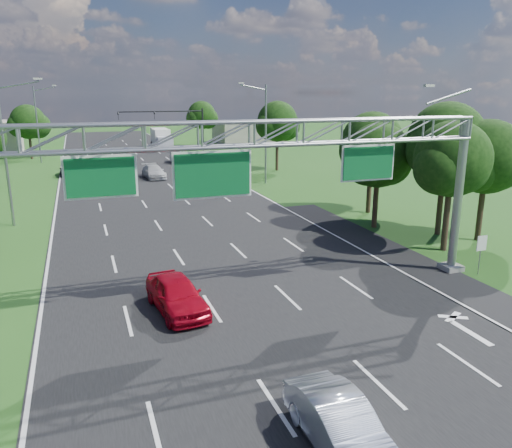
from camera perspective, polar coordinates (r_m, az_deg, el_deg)
name	(u,v)px	position (r m, az deg, el deg)	size (l,w,h in m)	color
ground	(174,213)	(39.85, -9.34, 1.26)	(220.00, 220.00, 0.00)	#235218
road	(174,213)	(39.85, -9.34, 1.26)	(18.00, 180.00, 0.02)	black
road_flare	(407,261)	(29.40, 16.89, -4.08)	(3.00, 30.00, 0.02)	black
sign_gantry	(254,148)	(21.52, -0.27, 8.68)	(23.50, 1.00, 9.56)	gray
regulatory_sign	(481,247)	(28.17, 24.36, -2.38)	(0.60, 0.08, 2.10)	gray
traffic_signal	(179,121)	(74.67, -8.80, 11.52)	(12.21, 0.24, 7.00)	black
streetlight_l_near	(7,147)	(38.62, -26.57, 7.89)	(2.97, 0.22, 10.16)	gray
streetlight_l_far	(38,121)	(73.42, -23.61, 10.76)	(2.97, 0.22, 10.16)	gray
streetlight_r_mid	(264,129)	(51.59, 0.92, 10.77)	(2.97, 0.22, 10.16)	gray
tree_cluster_right	(424,153)	(35.06, 18.64, 7.68)	(9.91, 14.60, 8.68)	#2D2116
tree_verge_lc	(29,124)	(78.58, -24.54, 10.40)	(5.76, 4.80, 7.62)	#2D2116
tree_verge_rd	(278,123)	(60.79, 2.51, 11.41)	(5.76, 4.80, 8.28)	#2D2116
tree_verge_re	(202,117)	(88.80, -6.19, 12.12)	(5.76, 4.80, 7.84)	#2D2116
building_right	(249,132)	(95.56, -0.83, 10.46)	(12.00, 9.00, 4.00)	gray
red_coupe	(177,294)	(21.94, -9.06, -7.93)	(1.84, 4.58, 1.56)	#AE081A
silver_sedan	(340,425)	(14.32, 9.60, -21.74)	(1.49, 4.28, 1.41)	silver
car_queue_a	(154,172)	(56.68, -11.61, 5.88)	(1.98, 4.87, 1.41)	#BBBBBB
car_queue_c	(68,169)	(61.26, -20.72, 5.88)	(1.69, 4.19, 1.43)	black
car_queue_d	(177,158)	(68.74, -8.98, 7.48)	(1.41, 4.04, 1.33)	silver
box_truck	(161,139)	(86.47, -10.76, 9.48)	(2.68, 8.75, 3.31)	white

